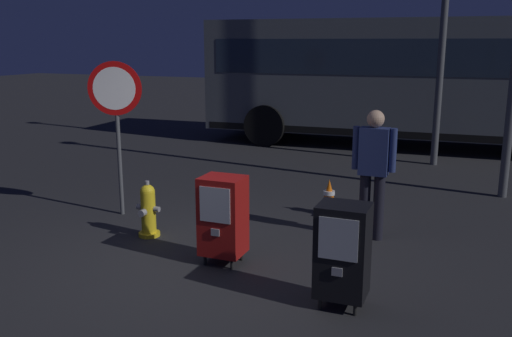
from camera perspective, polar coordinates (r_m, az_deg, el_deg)
The scene contains 8 objects.
ground_plane at distance 6.49m, azimuth -6.50°, elevation -9.78°, with size 60.00×60.00×0.00m, color #262628.
fire_hydrant at distance 7.37m, azimuth -11.02°, elevation -4.23°, with size 0.33×0.32×0.75m.
newspaper_box_primary at distance 6.31m, azimuth -3.42°, elevation -4.85°, with size 0.48×0.42×1.02m.
newspaper_box_secondary at distance 5.35m, azimuth 8.90°, elevation -8.32°, with size 0.48×0.42×1.02m.
stop_sign at distance 8.14m, azimuth -14.20°, elevation 6.23°, with size 0.71×0.31×2.23m.
pedestrian at distance 7.15m, azimuth 11.97°, elevation 0.13°, with size 0.55×0.22×1.67m.
traffic_cone at distance 8.22m, azimuth 7.51°, elevation -2.96°, with size 0.36×0.36×0.53m.
bus_near at distance 13.93m, azimuth 17.33°, elevation 9.13°, with size 10.59×3.11×3.00m.
Camera 1 is at (2.88, -5.25, 2.50)m, focal length 38.92 mm.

